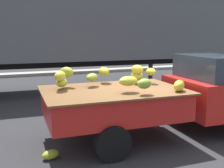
{
  "coord_description": "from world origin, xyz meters",
  "views": [
    {
      "loc": [
        -2.84,
        -5.06,
        2.15
      ],
      "look_at": [
        -0.77,
        0.34,
        1.11
      ],
      "focal_mm": 44.05,
      "sensor_mm": 36.0,
      "label": 1
    }
  ],
  "objects": [
    {
      "name": "ground",
      "position": [
        0.0,
        0.0,
        0.0
      ],
      "size": [
        220.0,
        220.0,
        0.0
      ],
      "primitive_type": "plane",
      "color": "#28282B"
    },
    {
      "name": "curb_strip",
      "position": [
        0.0,
        10.08,
        0.08
      ],
      "size": [
        80.0,
        0.8,
        0.16
      ],
      "primitive_type": "cube",
      "color": "gray",
      "rests_on": "ground"
    },
    {
      "name": "pickup_truck",
      "position": [
        1.05,
        -0.12,
        0.88
      ],
      "size": [
        4.95,
        1.95,
        1.7
      ],
      "rotation": [
        0.0,
        0.0,
        -0.02
      ],
      "color": "#B21E19",
      "rests_on": "ground"
    },
    {
      "name": "semi_trailer",
      "position": [
        -0.54,
        5.26,
        2.54
      ],
      "size": [
        12.08,
        2.99,
        3.95
      ],
      "rotation": [
        0.0,
        0.0,
        -0.03
      ],
      "color": "#4C5156",
      "rests_on": "ground"
    },
    {
      "name": "fallen_banana_bunch_near_tailgate",
      "position": [
        -2.23,
        -0.45,
        0.08
      ],
      "size": [
        0.36,
        0.29,
        0.16
      ],
      "primitive_type": "ellipsoid",
      "rotation": [
        0.0,
        0.0,
        3.43
      ],
      "color": "#93A02B",
      "rests_on": "ground"
    }
  ]
}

